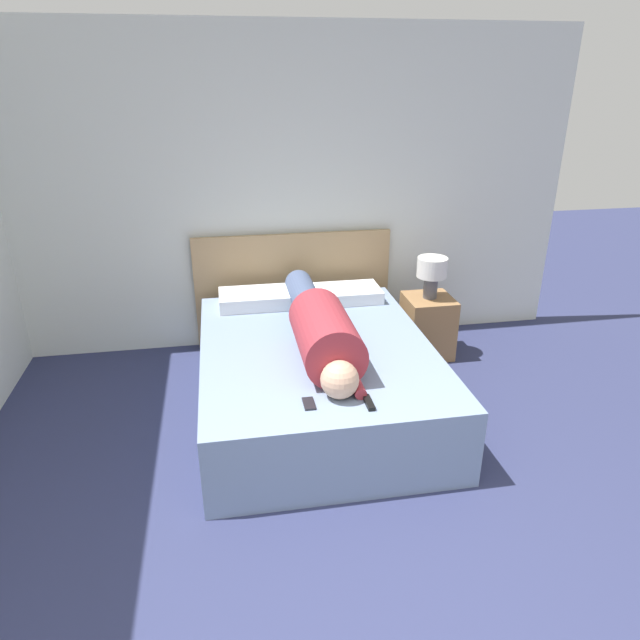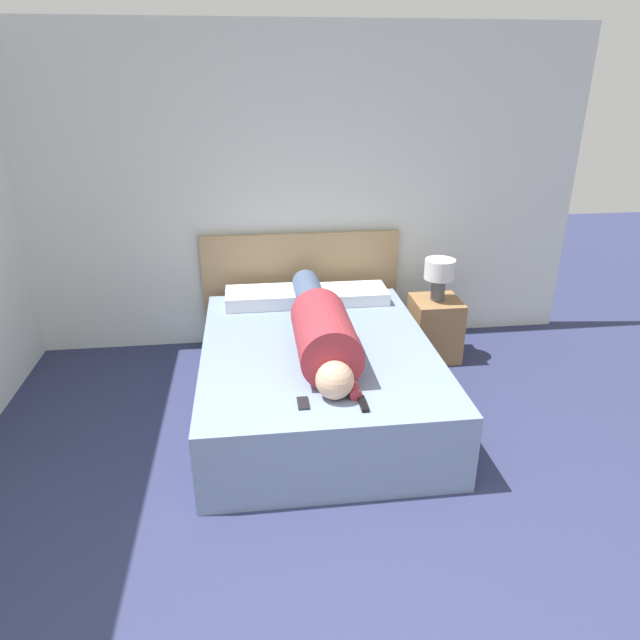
{
  "view_description": "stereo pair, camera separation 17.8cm",
  "coord_description": "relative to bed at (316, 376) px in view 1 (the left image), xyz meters",
  "views": [
    {
      "loc": [
        -0.37,
        -1.05,
        2.22
      ],
      "look_at": [
        0.22,
        2.28,
        0.75
      ],
      "focal_mm": 32.0,
      "sensor_mm": 36.0,
      "label": 1
    },
    {
      "loc": [
        -0.2,
        -1.08,
        2.22
      ],
      "look_at": [
        0.22,
        2.28,
        0.75
      ],
      "focal_mm": 32.0,
      "sensor_mm": 36.0,
      "label": 2
    }
  ],
  "objects": [
    {
      "name": "wall_back",
      "position": [
        -0.22,
        1.23,
        1.05
      ],
      "size": [
        5.24,
        0.06,
        2.6
      ],
      "color": "silver",
      "rests_on": "ground_plane"
    },
    {
      "name": "bed",
      "position": [
        0.0,
        0.0,
        0.0
      ],
      "size": [
        1.57,
        2.05,
        0.5
      ],
      "color": "#7589A8",
      "rests_on": "ground_plane"
    },
    {
      "name": "headboard",
      "position": [
        0.0,
        1.16,
        0.24
      ],
      "size": [
        1.69,
        0.04,
        0.98
      ],
      "color": "tan",
      "rests_on": "ground_plane"
    },
    {
      "name": "nightstand",
      "position": [
        1.07,
        0.69,
        0.01
      ],
      "size": [
        0.38,
        0.4,
        0.51
      ],
      "color": "olive",
      "rests_on": "ground_plane"
    },
    {
      "name": "table_lamp",
      "position": [
        1.07,
        0.69,
        0.49
      ],
      "size": [
        0.24,
        0.24,
        0.34
      ],
      "color": "#4C4C51",
      "rests_on": "nightstand"
    },
    {
      "name": "person_lying",
      "position": [
        0.02,
        -0.09,
        0.41
      ],
      "size": [
        0.38,
        1.79,
        0.38
      ],
      "color": "tan",
      "rests_on": "bed"
    },
    {
      "name": "pillow_near_headboard",
      "position": [
        -0.32,
        0.8,
        0.31
      ],
      "size": [
        0.64,
        0.36,
        0.11
      ],
      "color": "white",
      "rests_on": "bed"
    },
    {
      "name": "pillow_second",
      "position": [
        0.36,
        0.8,
        0.3
      ],
      "size": [
        0.61,
        0.36,
        0.1
      ],
      "color": "white",
      "rests_on": "bed"
    },
    {
      "name": "tv_remote",
      "position": [
        0.16,
        -0.82,
        0.26
      ],
      "size": [
        0.04,
        0.15,
        0.02
      ],
      "color": "black",
      "rests_on": "bed"
    },
    {
      "name": "cell_phone",
      "position": [
        -0.17,
        -0.76,
        0.26
      ],
      "size": [
        0.06,
        0.13,
        0.01
      ],
      "color": "black",
      "rests_on": "bed"
    }
  ]
}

